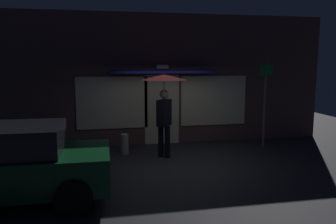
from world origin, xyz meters
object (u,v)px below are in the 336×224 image
(person_with_umbrella, at_px, (164,93))
(sidewalk_bollard, at_px, (125,144))
(parked_car, at_px, (2,164))
(street_sign_post, at_px, (265,100))

(person_with_umbrella, xyz_separation_m, sidewalk_bollard, (-1.04, 0.56, -1.47))
(person_with_umbrella, distance_m, parked_car, 4.35)
(person_with_umbrella, relative_size, parked_car, 0.58)
(street_sign_post, bearing_deg, parked_car, -156.62)
(person_with_umbrella, bearing_deg, sidewalk_bollard, -80.99)
(parked_car, bearing_deg, sidewalk_bollard, 51.10)
(parked_car, distance_m, sidewalk_bollard, 3.87)
(parked_car, distance_m, street_sign_post, 7.27)
(parked_car, height_order, sidewalk_bollard, parked_car)
(person_with_umbrella, height_order, parked_car, person_with_umbrella)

